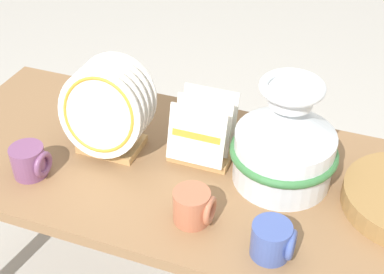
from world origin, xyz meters
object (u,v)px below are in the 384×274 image
object	(u,v)px
mug_terracotta_glaze	(194,207)
mug_plum_glaze	(30,161)
dish_rack_round_plates	(107,113)
dish_rack_square_plates	(203,138)
ceramic_vase	(285,141)
mug_cobalt_glaze	(273,241)

from	to	relation	value
mug_terracotta_glaze	mug_plum_glaze	size ratio (longest dim) A/B	1.00
dish_rack_round_plates	dish_rack_square_plates	size ratio (longest dim) A/B	1.46
dish_rack_square_plates	mug_terracotta_glaze	xyz separation A→B (m)	(0.06, -0.25, -0.02)
ceramic_vase	mug_plum_glaze	bearing A→B (deg)	-161.15
dish_rack_round_plates	mug_plum_glaze	size ratio (longest dim) A/B	2.65
ceramic_vase	mug_plum_glaze	size ratio (longest dim) A/B	2.99
ceramic_vase	mug_terracotta_glaze	world-z (taller)	ceramic_vase
ceramic_vase	mug_plum_glaze	xyz separation A→B (m)	(-0.64, -0.22, -0.08)
mug_terracotta_glaze	mug_plum_glaze	bearing A→B (deg)	178.90
dish_rack_round_plates	mug_terracotta_glaze	bearing A→B (deg)	-29.73
dish_rack_square_plates	mug_plum_glaze	size ratio (longest dim) A/B	1.81
dish_rack_square_plates	mug_cobalt_glaze	world-z (taller)	dish_rack_square_plates
ceramic_vase	dish_rack_round_plates	bearing A→B (deg)	-175.01
ceramic_vase	dish_rack_square_plates	distance (m)	0.24
dish_rack_square_plates	mug_terracotta_glaze	distance (m)	0.26
ceramic_vase	mug_plum_glaze	distance (m)	0.68
dish_rack_round_plates	mug_terracotta_glaze	world-z (taller)	dish_rack_round_plates
dish_rack_round_plates	dish_rack_square_plates	world-z (taller)	dish_rack_round_plates
ceramic_vase	dish_rack_square_plates	size ratio (longest dim) A/B	1.65
ceramic_vase	mug_terracotta_glaze	size ratio (longest dim) A/B	2.99
mug_terracotta_glaze	dish_rack_square_plates	bearing A→B (deg)	104.41
dish_rack_round_plates	mug_plum_glaze	bearing A→B (deg)	-130.34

